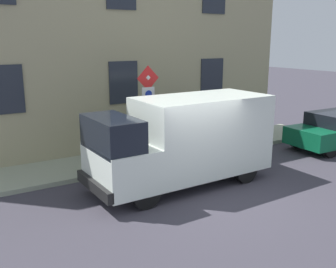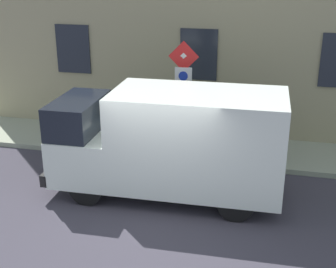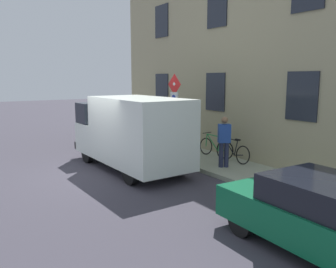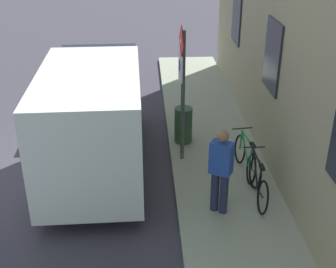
# 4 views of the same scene
# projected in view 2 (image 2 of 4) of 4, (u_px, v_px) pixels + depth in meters

# --- Properties ---
(ground_plane) EXTENTS (80.00, 80.00, 0.00)m
(ground_plane) POSITION_uv_depth(u_px,v_px,m) (160.00, 211.00, 10.17)
(ground_plane) COLOR #3D3A44
(sidewalk_slab) EXTENTS (2.16, 16.41, 0.14)m
(sidewalk_slab) POSITION_uv_depth(u_px,v_px,m) (191.00, 147.00, 13.46)
(sidewalk_slab) COLOR #9BA389
(sidewalk_slab) RESTS_ON ground_plane
(building_facade) EXTENTS (0.75, 14.41, 8.07)m
(building_facade) POSITION_uv_depth(u_px,v_px,m) (202.00, 2.00, 13.35)
(building_facade) COLOR tan
(building_facade) RESTS_ON ground_plane
(sign_post_stacked) EXTENTS (0.15, 0.56, 3.03)m
(sign_post_stacked) POSITION_uv_depth(u_px,v_px,m) (183.00, 84.00, 11.94)
(sign_post_stacked) COLOR #474C47
(sign_post_stacked) RESTS_ON sidewalk_slab
(delivery_van) EXTENTS (2.11, 5.37, 2.50)m
(delivery_van) POSITION_uv_depth(u_px,v_px,m) (171.00, 141.00, 10.47)
(delivery_van) COLOR white
(delivery_van) RESTS_ON ground_plane
(bicycle_black) EXTENTS (0.46, 1.71, 0.89)m
(bicycle_black) POSITION_uv_depth(u_px,v_px,m) (248.00, 131.00, 13.44)
(bicycle_black) COLOR black
(bicycle_black) RESTS_ON sidewalk_slab
(bicycle_green) EXTENTS (0.46, 1.71, 0.89)m
(bicycle_green) POSITION_uv_depth(u_px,v_px,m) (217.00, 129.00, 13.63)
(bicycle_green) COLOR black
(bicycle_green) RESTS_ON sidewalk_slab
(pedestrian) EXTENTS (0.48, 0.42, 1.72)m
(pedestrian) POSITION_uv_depth(u_px,v_px,m) (264.00, 123.00, 12.40)
(pedestrian) COLOR #262B47
(pedestrian) RESTS_ON sidewalk_slab
(litter_bin) EXTENTS (0.44, 0.44, 0.90)m
(litter_bin) POSITION_uv_depth(u_px,v_px,m) (153.00, 137.00, 12.81)
(litter_bin) COLOR #2D5133
(litter_bin) RESTS_ON sidewalk_slab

